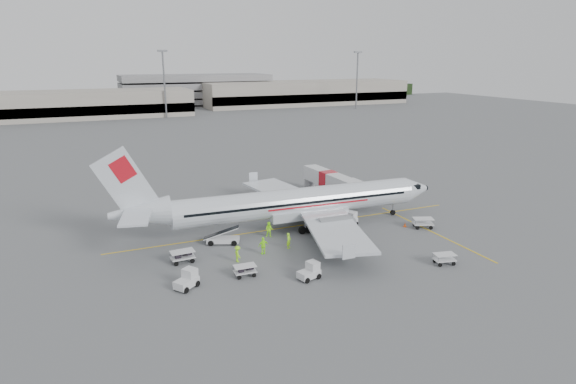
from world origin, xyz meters
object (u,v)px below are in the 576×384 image
belt_loader (223,233)px  tug_aft (186,279)px  tug_mid (309,271)px  tug_fore (349,220)px  jet_bridge (328,184)px  aircraft (298,184)px

belt_loader → tug_aft: size_ratio=2.14×
tug_mid → tug_fore: bearing=30.5°
tug_fore → tug_aft: size_ratio=1.08×
belt_loader → tug_mid: (4.79, -11.65, -0.46)m
tug_mid → jet_bridge: bearing=43.2°
aircraft → tug_fore: bearing=-20.8°
belt_loader → tug_fore: bearing=19.4°
aircraft → belt_loader: 10.68m
aircraft → tug_aft: bearing=-143.0°
aircraft → tug_fore: 7.58m
belt_loader → aircraft: bearing=31.9°
aircraft → jet_bridge: 14.43m
aircraft → tug_mid: 14.86m
belt_loader → tug_fore: size_ratio=1.98×
jet_bridge → tug_fore: 13.34m
jet_bridge → belt_loader: size_ratio=3.10×
belt_loader → tug_aft: (-5.93, -9.02, -0.42)m
jet_bridge → tug_aft: jet_bridge is taller
jet_bridge → tug_aft: 32.71m
jet_bridge → tug_aft: bearing=-144.2°
aircraft → belt_loader: (-9.71, -1.58, -4.15)m
belt_loader → tug_fore: (15.30, -0.87, -0.35)m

